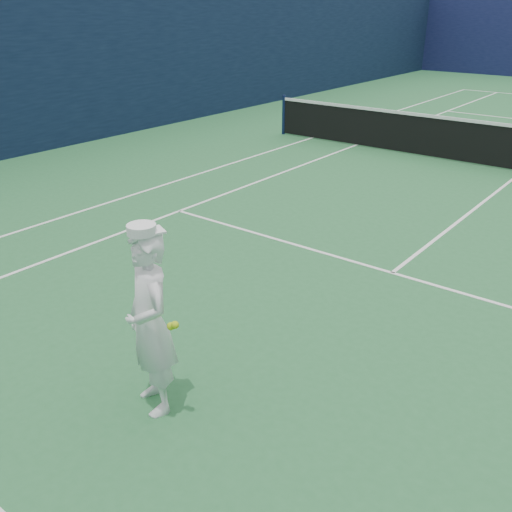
{
  "coord_description": "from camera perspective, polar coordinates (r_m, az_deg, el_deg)",
  "views": [
    {
      "loc": [
        2.86,
        -13.12,
        3.42
      ],
      "look_at": [
        -0.49,
        -8.82,
        0.98
      ],
      "focal_mm": 40.0,
      "sensor_mm": 36.0,
      "label": 1
    }
  ],
  "objects": [
    {
      "name": "tennis_player",
      "position": [
        5.06,
        -10.57,
        -6.61
      ],
      "size": [
        0.74,
        0.71,
        1.79
      ],
      "rotation": [
        0.0,
        0.0,
        -0.41
      ],
      "color": "white",
      "rests_on": "ground"
    }
  ]
}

